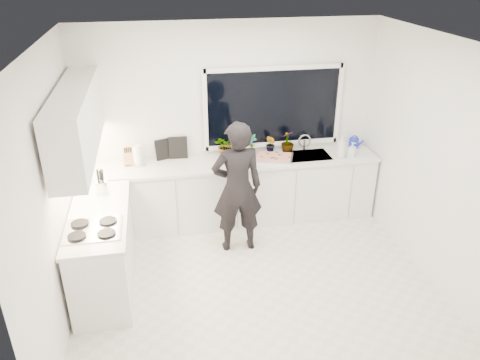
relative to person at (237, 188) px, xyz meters
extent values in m
cube|color=beige|center=(0.07, -0.78, -0.86)|extent=(4.00, 3.50, 0.02)
cube|color=white|center=(0.07, 0.98, 0.50)|extent=(4.00, 0.02, 2.70)
cube|color=white|center=(-1.94, -0.78, 0.50)|extent=(0.02, 3.50, 2.70)
cube|color=white|center=(2.08, -0.78, 0.50)|extent=(0.02, 3.50, 2.70)
cube|color=white|center=(0.07, -0.78, 1.86)|extent=(4.00, 3.50, 0.02)
cube|color=black|center=(0.67, 0.94, 0.70)|extent=(1.80, 0.02, 1.00)
cube|color=white|center=(0.07, 0.67, -0.41)|extent=(3.92, 0.58, 0.88)
cube|color=white|center=(-1.60, -0.43, -0.41)|extent=(0.58, 1.60, 0.88)
cube|color=silver|center=(0.07, 0.66, 0.05)|extent=(3.94, 0.62, 0.04)
cube|color=silver|center=(-1.60, -0.43, 0.05)|extent=(0.62, 1.60, 0.04)
cube|color=white|center=(-1.72, -0.08, 1.00)|extent=(0.34, 2.10, 0.70)
cube|color=silver|center=(1.12, 0.67, 0.02)|extent=(0.58, 0.42, 0.14)
cylinder|color=silver|center=(1.12, 0.87, 0.18)|extent=(0.03, 0.03, 0.22)
cube|color=black|center=(-1.62, -0.78, 0.08)|extent=(0.56, 0.48, 0.03)
imported|color=black|center=(0.00, 0.00, 0.00)|extent=(0.62, 0.41, 1.71)
cube|color=silver|center=(0.62, 0.64, 0.08)|extent=(0.60, 0.52, 0.03)
cube|color=#AA1916|center=(0.62, 0.64, 0.10)|extent=(0.54, 0.46, 0.01)
cylinder|color=#1326BA|center=(1.84, 0.83, 0.13)|extent=(0.17, 0.17, 0.13)
cylinder|color=white|center=(-1.18, 0.77, 0.20)|extent=(0.14, 0.14, 0.26)
cube|color=#A2744B|center=(-1.29, 0.81, 0.18)|extent=(0.13, 0.10, 0.22)
cylinder|color=#BCBCC1|center=(-1.58, 0.02, 0.15)|extent=(0.17, 0.17, 0.16)
cube|color=black|center=(-0.84, 0.91, 0.21)|extent=(0.21, 0.09, 0.28)
cube|color=black|center=(-0.64, 0.91, 0.22)|extent=(0.25, 0.03, 0.30)
imported|color=#26662D|center=(-0.01, 0.83, 0.24)|extent=(0.38, 0.40, 0.34)
imported|color=#26662D|center=(0.36, 0.83, 0.21)|extent=(0.17, 0.19, 0.29)
imported|color=#26662D|center=(0.62, 0.83, 0.20)|extent=(0.15, 0.17, 0.27)
imported|color=#26662D|center=(0.86, 0.83, 0.22)|extent=(0.24, 0.24, 0.31)
imported|color=#D8BF66|center=(1.53, 0.52, 0.23)|extent=(0.15, 0.15, 0.32)
imported|color=#D8BF66|center=(1.68, 0.52, 0.17)|extent=(0.13, 0.13, 0.21)
camera|label=1|loc=(-0.91, -4.99, 2.59)|focal=35.00mm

